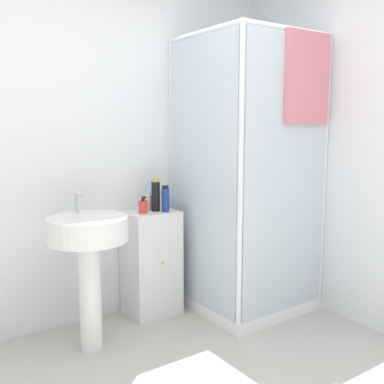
% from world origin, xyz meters
% --- Properties ---
extents(wall_back, '(6.40, 0.06, 2.50)m').
position_xyz_m(wall_back, '(0.00, 1.70, 1.25)').
color(wall_back, silver).
rests_on(wall_back, ground_plane).
extents(shower_enclosure, '(0.86, 0.89, 2.06)m').
position_xyz_m(shower_enclosure, '(1.19, 1.16, 0.60)').
color(shower_enclosure, white).
rests_on(shower_enclosure, ground_plane).
extents(vanity_cabinet, '(0.37, 0.34, 0.78)m').
position_xyz_m(vanity_cabinet, '(0.55, 1.51, 0.39)').
color(vanity_cabinet, silver).
rests_on(vanity_cabinet, ground_plane).
extents(sink, '(0.49, 0.49, 0.99)m').
position_xyz_m(sink, '(-0.04, 1.24, 0.66)').
color(sink, white).
rests_on(sink, ground_plane).
extents(soap_dispenser, '(0.06, 0.07, 0.12)m').
position_xyz_m(soap_dispenser, '(0.47, 1.47, 0.83)').
color(soap_dispenser, red).
rests_on(soap_dispenser, vanity_cabinet).
extents(shampoo_bottle_tall_black, '(0.06, 0.06, 0.24)m').
position_xyz_m(shampoo_bottle_tall_black, '(0.59, 1.49, 0.90)').
color(shampoo_bottle_tall_black, black).
rests_on(shampoo_bottle_tall_black, vanity_cabinet).
extents(shampoo_bottle_blue, '(0.06, 0.06, 0.19)m').
position_xyz_m(shampoo_bottle_blue, '(0.63, 1.43, 0.88)').
color(shampoo_bottle_blue, navy).
rests_on(shampoo_bottle_blue, vanity_cabinet).
extents(lotion_bottle_white, '(0.05, 0.05, 0.15)m').
position_xyz_m(lotion_bottle_white, '(0.56, 1.55, 0.84)').
color(lotion_bottle_white, beige).
rests_on(lotion_bottle_white, vanity_cabinet).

